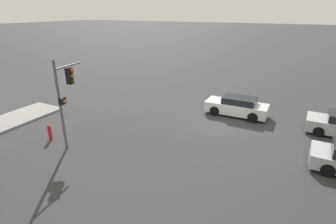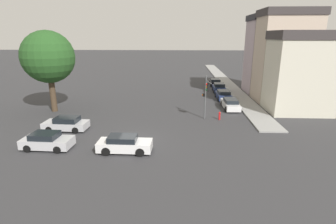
% 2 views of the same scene
% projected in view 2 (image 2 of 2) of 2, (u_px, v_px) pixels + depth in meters
% --- Properties ---
extents(ground_plane, '(300.00, 300.00, 0.00)m').
position_uv_depth(ground_plane, '(134.00, 140.00, 23.82)').
color(ground_plane, '#333335').
extents(sidewalk_strip, '(2.80, 60.00, 0.14)m').
position_uv_depth(sidewalk_strip, '(225.00, 81.00, 54.38)').
color(sidewalk_strip, gray).
rests_on(sidewalk_strip, ground_plane).
extents(rowhouse_backdrop, '(8.25, 17.44, 12.61)m').
position_uv_depth(rowhouse_backdrop, '(283.00, 59.00, 37.41)').
color(rowhouse_backdrop, beige).
rests_on(rowhouse_backdrop, ground_plane).
extents(street_tree, '(6.20, 6.20, 9.83)m').
position_uv_depth(street_tree, '(48.00, 57.00, 31.19)').
color(street_tree, '#423323').
rests_on(street_tree, ground_plane).
extents(traffic_signal, '(0.79, 2.24, 4.93)m').
position_uv_depth(traffic_signal, '(206.00, 92.00, 28.64)').
color(traffic_signal, '#515456').
rests_on(traffic_signal, ground_plane).
extents(crossing_car_0, '(4.40, 1.85, 1.40)m').
position_uv_depth(crossing_car_0, '(124.00, 144.00, 21.32)').
color(crossing_car_0, silver).
rests_on(crossing_car_0, ground_plane).
extents(crossing_car_1, '(4.17, 2.07, 1.39)m').
position_uv_depth(crossing_car_1, '(47.00, 141.00, 21.98)').
color(crossing_car_1, '#B7B7BC').
rests_on(crossing_car_1, ground_plane).
extents(crossing_car_2, '(4.36, 2.08, 1.38)m').
position_uv_depth(crossing_car_2, '(66.00, 124.00, 26.28)').
color(crossing_car_2, '#B7B7BC').
rests_on(crossing_car_2, ground_plane).
extents(parked_car_0, '(1.97, 4.71, 1.34)m').
position_uv_depth(parked_car_0, '(230.00, 104.00, 33.93)').
color(parked_car_0, silver).
rests_on(parked_car_0, ground_plane).
extents(parked_car_1, '(2.10, 4.19, 1.37)m').
position_uv_depth(parked_car_1, '(223.00, 95.00, 38.95)').
color(parked_car_1, navy).
rests_on(parked_car_1, ground_plane).
extents(parked_car_2, '(2.04, 3.96, 1.49)m').
position_uv_depth(parked_car_2, '(219.00, 88.00, 44.09)').
color(parked_car_2, navy).
rests_on(parked_car_2, ground_plane).
extents(parked_car_3, '(2.03, 4.30, 1.29)m').
position_uv_depth(parked_car_3, '(215.00, 82.00, 49.61)').
color(parked_car_3, black).
rests_on(parked_car_3, ground_plane).
extents(fire_hydrant, '(0.22, 0.22, 0.92)m').
position_uv_depth(fire_hydrant, '(219.00, 116.00, 29.55)').
color(fire_hydrant, red).
rests_on(fire_hydrant, ground_plane).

